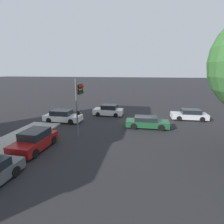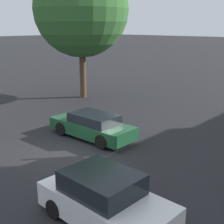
% 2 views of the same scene
% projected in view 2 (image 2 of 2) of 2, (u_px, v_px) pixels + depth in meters
% --- Properties ---
extents(ground_plane, '(300.00, 300.00, 0.00)m').
position_uv_depth(ground_plane, '(65.00, 155.00, 14.14)').
color(ground_plane, black).
extents(street_tree, '(7.30, 7.30, 10.51)m').
position_uv_depth(street_tree, '(81.00, 9.00, 23.68)').
color(street_tree, '#4C3823').
rests_on(street_tree, ground_plane).
extents(crossing_car_0, '(4.20, 2.13, 1.55)m').
position_uv_depth(crossing_car_0, '(105.00, 200.00, 9.14)').
color(crossing_car_0, silver).
rests_on(crossing_car_0, ground_plane).
extents(crossing_car_2, '(4.76, 1.93, 1.32)m').
position_uv_depth(crossing_car_2, '(92.00, 126.00, 16.11)').
color(crossing_car_2, '#194728').
rests_on(crossing_car_2, ground_plane).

